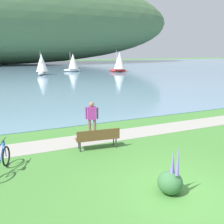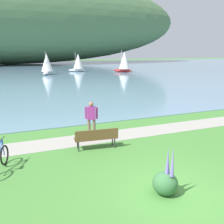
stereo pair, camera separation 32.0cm
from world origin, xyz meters
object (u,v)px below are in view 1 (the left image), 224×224
at_px(bicycle_leaning_near_bench, 1,161).
at_px(sailboat_toward_hillside, 42,64).
at_px(park_bench_near_camera, 98,137).
at_px(sailboat_mid_bay, 73,62).
at_px(sailboat_nearest_to_shore, 119,62).
at_px(person_at_shoreline, 92,117).

distance_m(bicycle_leaning_near_bench, sailboat_toward_hillside, 34.94).
relative_size(park_bench_near_camera, sailboat_mid_bay, 0.51).
relative_size(sailboat_mid_bay, sailboat_toward_hillside, 0.97).
bearing_deg(sailboat_nearest_to_shore, sailboat_mid_bay, 149.57).
xyz_separation_m(sailboat_nearest_to_shore, sailboat_mid_bay, (-7.52, 4.42, -0.17)).
bearing_deg(person_at_shoreline, sailboat_nearest_to_shore, 62.94).
xyz_separation_m(sailboat_nearest_to_shore, sailboat_toward_hillside, (-13.81, 0.38, -0.12)).
xyz_separation_m(bicycle_leaning_near_bench, sailboat_mid_bay, (12.69, 38.35, 1.35)).
xyz_separation_m(person_at_shoreline, sailboat_nearest_to_shore, (16.24, 31.79, 0.94)).
distance_m(sailboat_mid_bay, sailboat_toward_hillside, 7.48).
bearing_deg(sailboat_nearest_to_shore, person_at_shoreline, -117.06).
height_order(sailboat_mid_bay, sailboat_toward_hillside, sailboat_toward_hillside).
bearing_deg(park_bench_near_camera, sailboat_mid_bay, 76.61).
relative_size(bicycle_leaning_near_bench, sailboat_mid_bay, 0.47).
bearing_deg(sailboat_mid_bay, person_at_shoreline, -103.54).
bearing_deg(bicycle_leaning_near_bench, sailboat_mid_bay, 71.70).
bearing_deg(sailboat_toward_hillside, park_bench_near_camera, -94.56).
bearing_deg(sailboat_mid_bay, bicycle_leaning_near_bench, -108.30).
bearing_deg(bicycle_leaning_near_bench, park_bench_near_camera, 10.15).
distance_m(person_at_shoreline, sailboat_nearest_to_shore, 35.71).
bearing_deg(bicycle_leaning_near_bench, sailboat_nearest_to_shore, 59.23).
bearing_deg(sailboat_nearest_to_shore, bicycle_leaning_near_bench, -120.77).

